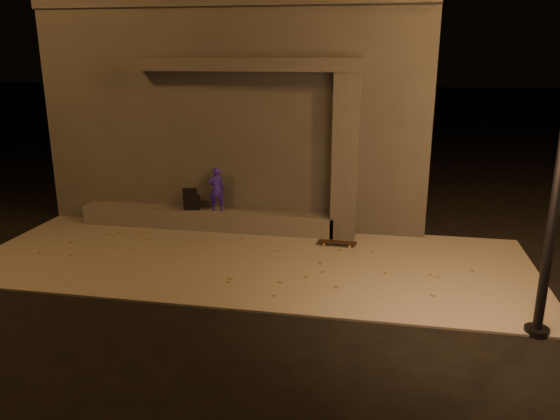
% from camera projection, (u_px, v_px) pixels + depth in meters
% --- Properties ---
extents(ground, '(120.00, 120.00, 0.00)m').
position_uv_depth(ground, '(223.00, 304.00, 9.07)').
color(ground, black).
rests_on(ground, ground).
extents(sidewalk, '(11.00, 4.40, 0.04)m').
position_uv_depth(sidewalk, '(251.00, 260.00, 10.95)').
color(sidewalk, slate).
rests_on(sidewalk, ground).
extents(building, '(9.00, 5.10, 5.22)m').
position_uv_depth(building, '(253.00, 107.00, 14.64)').
color(building, '#3D3A38').
rests_on(building, ground).
extents(ledge, '(6.00, 0.55, 0.45)m').
position_uv_depth(ledge, '(207.00, 219.00, 12.80)').
color(ledge, '#524F4A').
rests_on(ledge, sidewalk).
extents(column, '(0.55, 0.55, 3.60)m').
position_uv_depth(column, '(345.00, 157.00, 11.79)').
color(column, '#3D3A38').
rests_on(column, sidewalk).
extents(canopy, '(5.00, 0.70, 0.28)m').
position_uv_depth(canopy, '(246.00, 64.00, 11.69)').
color(canopy, '#3D3A38').
rests_on(canopy, column).
extents(skateboarder, '(0.42, 0.33, 1.01)m').
position_uv_depth(skateboarder, '(217.00, 189.00, 12.55)').
color(skateboarder, '#2B19A5').
rests_on(skateboarder, ledge).
extents(backpack, '(0.41, 0.31, 0.52)m').
position_uv_depth(backpack, '(192.00, 201.00, 12.75)').
color(backpack, black).
rests_on(backpack, ledge).
extents(skateboard, '(0.83, 0.23, 0.09)m').
position_uv_depth(skateboard, '(337.00, 242.00, 11.67)').
color(skateboard, black).
rests_on(skateboard, sidewalk).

